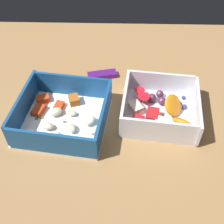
# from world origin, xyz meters

# --- Properties ---
(table_surface) EXTENTS (0.80, 0.80, 0.02)m
(table_surface) POSITION_xyz_m (0.00, 0.00, 0.01)
(table_surface) COLOR #9E7547
(table_surface) RESTS_ON ground
(pasta_container) EXTENTS (0.20, 0.19, 0.06)m
(pasta_container) POSITION_xyz_m (-0.11, -0.01, 0.04)
(pasta_container) COLOR white
(pasta_container) RESTS_ON table_surface
(fruit_bowl) EXTENTS (0.17, 0.17, 0.06)m
(fruit_bowl) POSITION_xyz_m (0.09, 0.01, 0.04)
(fruit_bowl) COLOR white
(fruit_bowl) RESTS_ON table_surface
(candy_bar) EXTENTS (0.07, 0.04, 0.01)m
(candy_bar) POSITION_xyz_m (-0.03, 0.14, 0.03)
(candy_bar) COLOR #51197A
(candy_bar) RESTS_ON table_surface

